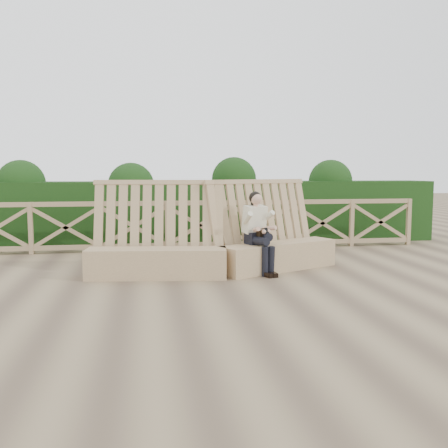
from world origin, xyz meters
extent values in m
plane|color=brown|center=(0.00, 0.00, 0.00)|extent=(60.00, 60.00, 0.00)
cube|color=#947A54|center=(-1.01, 0.69, 0.24)|extent=(2.32, 0.78, 0.49)
cube|color=#947A54|center=(-0.98, 0.96, 0.82)|extent=(2.32, 0.74, 1.60)
cube|color=#947A54|center=(1.15, 1.03, 0.24)|extent=(2.27, 1.43, 0.49)
cube|color=#947A54|center=(1.03, 1.28, 0.82)|extent=(2.25, 1.39, 1.60)
cube|color=black|center=(0.71, 0.93, 0.59)|extent=(0.41, 0.35, 0.21)
cube|color=beige|center=(0.69, 0.97, 0.91)|extent=(0.45, 0.39, 0.50)
sphere|color=tan|center=(0.71, 0.93, 1.27)|extent=(0.26, 0.26, 0.20)
sphere|color=black|center=(0.70, 0.96, 1.29)|extent=(0.28, 0.28, 0.22)
cylinder|color=black|center=(0.70, 0.71, 0.57)|extent=(0.29, 0.46, 0.14)
cylinder|color=black|center=(0.84, 0.79, 0.64)|extent=(0.29, 0.46, 0.16)
cylinder|color=black|center=(0.77, 0.52, 0.24)|extent=(0.15, 0.15, 0.49)
cylinder|color=black|center=(0.88, 0.54, 0.24)|extent=(0.15, 0.15, 0.49)
cube|color=black|center=(0.80, 0.44, 0.04)|extent=(0.16, 0.24, 0.08)
cube|color=black|center=(0.90, 0.46, 0.04)|extent=(0.16, 0.24, 0.08)
cube|color=black|center=(0.79, 0.78, 0.68)|extent=(0.22, 0.18, 0.13)
cube|color=black|center=(0.83, 0.63, 0.74)|extent=(0.09, 0.10, 0.11)
cube|color=#7E6749|center=(0.00, 3.50, 1.05)|extent=(10.10, 0.07, 0.10)
cube|color=#7E6749|center=(0.00, 3.50, 0.12)|extent=(10.10, 0.07, 0.10)
cube|color=black|center=(0.00, 4.70, 0.75)|extent=(12.00, 1.20, 1.50)
camera|label=1|loc=(-1.20, -7.45, 1.74)|focal=40.00mm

